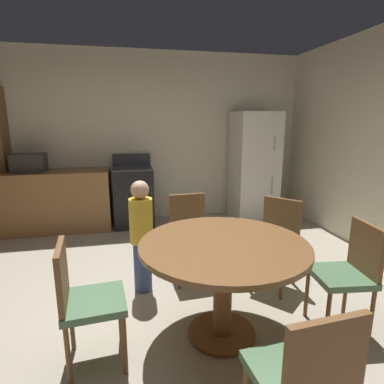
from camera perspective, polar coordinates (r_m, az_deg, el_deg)
ground_plane at (r=2.85m, az=-3.29°, el=-21.86°), size 14.00×14.00×0.00m
wall_back at (r=5.28m, az=-8.45°, el=9.78°), size 5.50×0.12×2.70m
kitchen_counter at (r=5.14m, az=-24.99°, el=-1.53°), size 1.86×0.60×0.90m
oven_range at (r=5.00m, az=-10.60°, el=-0.70°), size 0.60×0.60×1.10m
refrigerator at (r=5.29m, az=11.16°, el=4.57°), size 0.68×0.68×1.76m
microwave at (r=5.08m, az=-27.51°, el=4.74°), size 0.44×0.32×0.26m
dining_table at (r=2.37m, az=5.73°, el=-12.58°), size 1.24×1.24×0.76m
chair_west at (r=2.27m, az=-19.21°, el=-17.55°), size 0.43×0.43×0.87m
chair_south at (r=1.71m, az=19.88°, el=-29.07°), size 0.43×0.43×0.87m
chair_east at (r=2.77m, az=26.70°, el=-12.49°), size 0.44×0.44×0.87m
chair_northeast at (r=3.23m, az=15.05°, el=-7.89°), size 0.56×0.56×0.87m
chair_north at (r=3.28m, az=-0.40°, el=-7.10°), size 0.42×0.42×0.87m
person_child at (r=3.02m, az=-9.16°, el=-7.53°), size 0.31×0.31×1.09m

